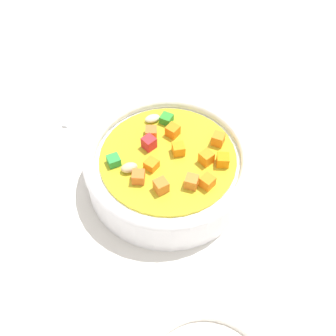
# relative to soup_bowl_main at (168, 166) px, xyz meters

# --- Properties ---
(ground_plane) EXTENTS (1.40, 1.40, 0.02)m
(ground_plane) POSITION_rel_soup_bowl_main_xyz_m (0.00, -0.00, -0.04)
(ground_plane) COLOR silver
(soup_bowl_main) EXTENTS (0.21, 0.21, 0.07)m
(soup_bowl_main) POSITION_rel_soup_bowl_main_xyz_m (0.00, 0.00, 0.00)
(soup_bowl_main) COLOR white
(soup_bowl_main) RESTS_ON ground_plane
(spoon) EXTENTS (0.03, 0.22, 0.01)m
(spoon) POSITION_rel_soup_bowl_main_xyz_m (0.16, -0.07, -0.03)
(spoon) COLOR silver
(spoon) RESTS_ON ground_plane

